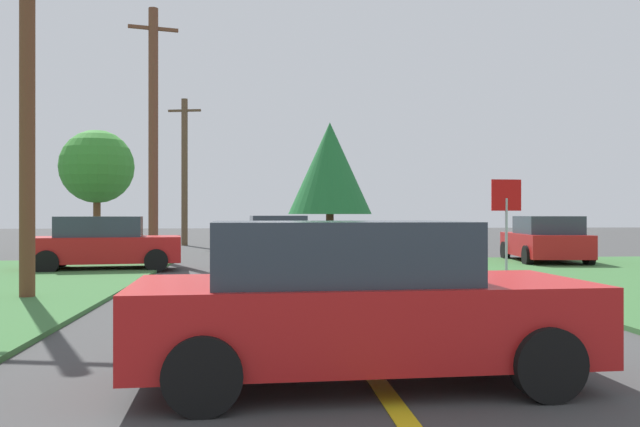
{
  "coord_description": "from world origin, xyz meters",
  "views": [
    {
      "loc": [
        -1.2,
        -17.5,
        1.7
      ],
      "look_at": [
        0.88,
        4.44,
        1.71
      ],
      "focal_mm": 36.67,
      "sensor_mm": 36.0,
      "label": 1
    }
  ],
  "objects_px": {
    "parked_car_near_building": "(104,244)",
    "pine_tree_center": "(330,168)",
    "car_approaching_junction": "(273,234)",
    "utility_pole_near": "(27,97)",
    "utility_pole_mid": "(153,132)",
    "utility_pole_far": "(185,170)",
    "stop_sign": "(506,208)",
    "car_behind_on_main_road": "(355,302)",
    "oak_tree_left": "(97,167)",
    "car_on_crossroad": "(545,240)"
  },
  "relations": [
    {
      "from": "parked_car_near_building",
      "to": "pine_tree_center",
      "type": "xyz_separation_m",
      "value": [
        8.6,
        16.68,
        3.47
      ]
    },
    {
      "from": "car_approaching_junction",
      "to": "pine_tree_center",
      "type": "xyz_separation_m",
      "value": [
        3.39,
        8.33,
        3.47
      ]
    },
    {
      "from": "utility_pole_near",
      "to": "utility_pole_mid",
      "type": "relative_size",
      "value": 0.83
    },
    {
      "from": "utility_pole_near",
      "to": "utility_pole_far",
      "type": "distance_m",
      "value": 22.36
    },
    {
      "from": "stop_sign",
      "to": "car_approaching_junction",
      "type": "relative_size",
      "value": 0.59
    },
    {
      "from": "car_behind_on_main_road",
      "to": "pine_tree_center",
      "type": "relative_size",
      "value": 0.67
    },
    {
      "from": "parked_car_near_building",
      "to": "utility_pole_far",
      "type": "height_order",
      "value": "utility_pole_far"
    },
    {
      "from": "utility_pole_mid",
      "to": "pine_tree_center",
      "type": "distance_m",
      "value": 14.52
    },
    {
      "from": "car_behind_on_main_road",
      "to": "oak_tree_left",
      "type": "relative_size",
      "value": 0.86
    },
    {
      "from": "stop_sign",
      "to": "parked_car_near_building",
      "type": "relative_size",
      "value": 0.57
    },
    {
      "from": "utility_pole_mid",
      "to": "oak_tree_left",
      "type": "bearing_deg",
      "value": 123.76
    },
    {
      "from": "stop_sign",
      "to": "utility_pole_mid",
      "type": "relative_size",
      "value": 0.28
    },
    {
      "from": "oak_tree_left",
      "to": "utility_pole_mid",
      "type": "bearing_deg",
      "value": -56.24
    },
    {
      "from": "car_behind_on_main_road",
      "to": "car_on_crossroad",
      "type": "xyz_separation_m",
      "value": [
        8.81,
        14.96,
        -0.0
      ]
    },
    {
      "from": "utility_pole_far",
      "to": "car_approaching_junction",
      "type": "bearing_deg",
      "value": -57.91
    },
    {
      "from": "utility_pole_far",
      "to": "pine_tree_center",
      "type": "bearing_deg",
      "value": 7.27
    },
    {
      "from": "car_behind_on_main_road",
      "to": "pine_tree_center",
      "type": "distance_m",
      "value": 30.43
    },
    {
      "from": "parked_car_near_building",
      "to": "utility_pole_mid",
      "type": "height_order",
      "value": "utility_pole_mid"
    },
    {
      "from": "car_on_crossroad",
      "to": "parked_car_near_building",
      "type": "bearing_deg",
      "value": 103.88
    },
    {
      "from": "car_approaching_junction",
      "to": "parked_car_near_building",
      "type": "distance_m",
      "value": 9.84
    },
    {
      "from": "stop_sign",
      "to": "car_behind_on_main_road",
      "type": "relative_size",
      "value": 0.57
    },
    {
      "from": "stop_sign",
      "to": "utility_pole_mid",
      "type": "height_order",
      "value": "utility_pole_mid"
    },
    {
      "from": "stop_sign",
      "to": "pine_tree_center",
      "type": "height_order",
      "value": "pine_tree_center"
    },
    {
      "from": "stop_sign",
      "to": "car_on_crossroad",
      "type": "distance_m",
      "value": 5.99
    },
    {
      "from": "car_approaching_junction",
      "to": "car_on_crossroad",
      "type": "xyz_separation_m",
      "value": [
        9.14,
        -6.79,
        0.0
      ]
    },
    {
      "from": "car_behind_on_main_road",
      "to": "utility_pole_mid",
      "type": "distance_m",
      "value": 18.93
    },
    {
      "from": "car_behind_on_main_road",
      "to": "pine_tree_center",
      "type": "bearing_deg",
      "value": 81.9
    },
    {
      "from": "stop_sign",
      "to": "pine_tree_center",
      "type": "bearing_deg",
      "value": -87.4
    },
    {
      "from": "stop_sign",
      "to": "car_approaching_junction",
      "type": "height_order",
      "value": "stop_sign"
    },
    {
      "from": "stop_sign",
      "to": "oak_tree_left",
      "type": "bearing_deg",
      "value": -47.33
    },
    {
      "from": "pine_tree_center",
      "to": "utility_pole_mid",
      "type": "bearing_deg",
      "value": -122.81
    },
    {
      "from": "parked_car_near_building",
      "to": "pine_tree_center",
      "type": "height_order",
      "value": "pine_tree_center"
    },
    {
      "from": "car_behind_on_main_road",
      "to": "oak_tree_left",
      "type": "height_order",
      "value": "oak_tree_left"
    },
    {
      "from": "utility_pole_mid",
      "to": "oak_tree_left",
      "type": "xyz_separation_m",
      "value": [
        -3.14,
        4.7,
        -0.98
      ]
    },
    {
      "from": "car_approaching_junction",
      "to": "pine_tree_center",
      "type": "bearing_deg",
      "value": -117.45
    },
    {
      "from": "car_on_crossroad",
      "to": "pine_tree_center",
      "type": "xyz_separation_m",
      "value": [
        -5.75,
        15.12,
        3.46
      ]
    },
    {
      "from": "utility_pole_mid",
      "to": "oak_tree_left",
      "type": "relative_size",
      "value": 1.73
    },
    {
      "from": "parked_car_near_building",
      "to": "utility_pole_near",
      "type": "bearing_deg",
      "value": -96.75
    },
    {
      "from": "car_approaching_junction",
      "to": "utility_pole_far",
      "type": "height_order",
      "value": "utility_pole_far"
    },
    {
      "from": "pine_tree_center",
      "to": "car_approaching_junction",
      "type": "bearing_deg",
      "value": -112.14
    },
    {
      "from": "parked_car_near_building",
      "to": "utility_pole_far",
      "type": "xyz_separation_m",
      "value": [
        0.63,
        15.66,
        3.23
      ]
    },
    {
      "from": "car_approaching_junction",
      "to": "oak_tree_left",
      "type": "relative_size",
      "value": 0.82
    },
    {
      "from": "parked_car_near_building",
      "to": "utility_pole_mid",
      "type": "distance_m",
      "value": 6.0
    },
    {
      "from": "utility_pole_mid",
      "to": "pine_tree_center",
      "type": "relative_size",
      "value": 1.35
    },
    {
      "from": "utility_pole_near",
      "to": "oak_tree_left",
      "type": "relative_size",
      "value": 1.44
    },
    {
      "from": "car_on_crossroad",
      "to": "oak_tree_left",
      "type": "bearing_deg",
      "value": 73.18
    },
    {
      "from": "car_approaching_junction",
      "to": "parked_car_near_building",
      "type": "bearing_deg",
      "value": 52.74
    },
    {
      "from": "stop_sign",
      "to": "utility_pole_near",
      "type": "bearing_deg",
      "value": 12.57
    },
    {
      "from": "stop_sign",
      "to": "utility_pole_near",
      "type": "height_order",
      "value": "utility_pole_near"
    },
    {
      "from": "car_behind_on_main_road",
      "to": "car_on_crossroad",
      "type": "height_order",
      "value": "same"
    }
  ]
}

